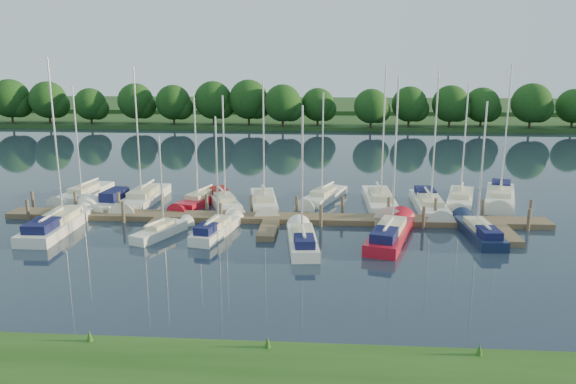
# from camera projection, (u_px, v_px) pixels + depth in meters

# --- Properties ---
(ground) EXTENTS (260.00, 260.00, 0.00)m
(ground) POSITION_uv_depth(u_px,v_px,m) (259.00, 258.00, 33.79)
(ground) COLOR #1B2636
(ground) RESTS_ON ground
(dock) EXTENTS (40.00, 6.00, 0.40)m
(dock) POSITION_uv_depth(u_px,v_px,m) (271.00, 221.00, 40.83)
(dock) COLOR brown
(dock) RESTS_ON ground
(mooring_pilings) EXTENTS (38.24, 2.84, 2.00)m
(mooring_pilings) POSITION_uv_depth(u_px,v_px,m) (273.00, 211.00, 41.83)
(mooring_pilings) COLOR #473D33
(mooring_pilings) RESTS_ON ground
(far_shore) EXTENTS (180.00, 30.00, 0.60)m
(far_shore) POSITION_uv_depth(u_px,v_px,m) (307.00, 119.00, 106.46)
(far_shore) COLOR #1E4119
(far_shore) RESTS_ON ground
(distant_hill) EXTENTS (220.00, 40.00, 1.40)m
(distant_hill) POSITION_uv_depth(u_px,v_px,m) (311.00, 106.00, 130.61)
(distant_hill) COLOR #2B4B21
(distant_hill) RESTS_ON ground
(treeline) EXTENTS (145.12, 8.73, 8.29)m
(treeline) POSITION_uv_depth(u_px,v_px,m) (318.00, 104.00, 93.25)
(treeline) COLOR #38281C
(treeline) RESTS_ON ground
(sailboat_n_0) EXTENTS (2.75, 7.76, 9.79)m
(sailboat_n_0) POSITION_uv_depth(u_px,v_px,m) (83.00, 194.00, 48.32)
(sailboat_n_0) COLOR silver
(sailboat_n_0) RESTS_ON ground
(motorboat) EXTENTS (2.22, 5.76, 1.73)m
(motorboat) POSITION_uv_depth(u_px,v_px,m) (114.00, 203.00, 45.18)
(motorboat) COLOR silver
(motorboat) RESTS_ON ground
(sailboat_n_2) EXTENTS (2.36, 9.00, 11.51)m
(sailboat_n_2) POSITION_uv_depth(u_px,v_px,m) (143.00, 200.00, 46.38)
(sailboat_n_2) COLOR silver
(sailboat_n_2) RESTS_ON ground
(sailboat_n_3) EXTENTS (3.30, 7.12, 9.12)m
(sailboat_n_3) POSITION_uv_depth(u_px,v_px,m) (199.00, 201.00, 46.02)
(sailboat_n_3) COLOR #B01021
(sailboat_n_3) RESTS_ON ground
(sailboat_n_4) EXTENTS (3.94, 7.16, 9.30)m
(sailboat_n_4) POSITION_uv_depth(u_px,v_px,m) (224.00, 203.00, 45.42)
(sailboat_n_4) COLOR silver
(sailboat_n_4) RESTS_ON ground
(sailboat_n_5) EXTENTS (3.04, 8.26, 10.39)m
(sailboat_n_5) POSITION_uv_depth(u_px,v_px,m) (264.00, 204.00, 45.32)
(sailboat_n_5) COLOR silver
(sailboat_n_5) RESTS_ON ground
(sailboat_n_6) EXTENTS (3.96, 7.25, 9.39)m
(sailboat_n_6) POSITION_uv_depth(u_px,v_px,m) (323.00, 198.00, 47.22)
(sailboat_n_6) COLOR silver
(sailboat_n_6) RESTS_ON ground
(sailboat_n_7) EXTENTS (2.44, 9.27, 11.79)m
(sailboat_n_7) POSITION_uv_depth(u_px,v_px,m) (380.00, 203.00, 45.40)
(sailboat_n_7) COLOR silver
(sailboat_n_7) RESTS_ON ground
(sailboat_n_8) EXTENTS (2.21, 9.02, 11.40)m
(sailboat_n_8) POSITION_uv_depth(u_px,v_px,m) (430.00, 206.00, 44.41)
(sailboat_n_8) COLOR silver
(sailboat_n_8) RESTS_ON ground
(sailboat_n_9) EXTENTS (3.64, 8.10, 10.29)m
(sailboat_n_9) POSITION_uv_depth(u_px,v_px,m) (460.00, 201.00, 46.23)
(sailboat_n_9) COLOR silver
(sailboat_n_9) RESTS_ON ground
(sailboat_n_10) EXTENTS (4.41, 9.36, 11.73)m
(sailboat_n_10) POSITION_uv_depth(u_px,v_px,m) (500.00, 197.00, 47.10)
(sailboat_n_10) COLOR silver
(sailboat_n_10) RESTS_ON ground
(sailboat_s_0) EXTENTS (2.42, 9.62, 12.22)m
(sailboat_s_0) POSITION_uv_depth(u_px,v_px,m) (61.00, 224.00, 39.53)
(sailboat_s_0) COLOR silver
(sailboat_s_0) RESTS_ON ground
(sailboat_s_1) EXTENTS (2.99, 5.32, 7.11)m
(sailboat_s_1) POSITION_uv_depth(u_px,v_px,m) (162.00, 232.00, 37.97)
(sailboat_s_1) COLOR silver
(sailboat_s_1) RESTS_ON ground
(sailboat_s_2) EXTENTS (2.62, 6.48, 8.40)m
(sailboat_s_2) POSITION_uv_depth(u_px,v_px,m) (216.00, 230.00, 38.11)
(sailboat_s_2) COLOR silver
(sailboat_s_2) RESTS_ON ground
(sailboat_s_3) EXTENTS (2.39, 7.26, 9.31)m
(sailboat_s_3) POSITION_uv_depth(u_px,v_px,m) (302.00, 241.00, 35.90)
(sailboat_s_3) COLOR silver
(sailboat_s_3) RESTS_ON ground
(sailboat_s_4) EXTENTS (4.01, 8.67, 11.07)m
(sailboat_s_4) POSITION_uv_depth(u_px,v_px,m) (390.00, 235.00, 37.10)
(sailboat_s_4) COLOR #B01021
(sailboat_s_4) RESTS_ON ground
(sailboat_s_5) EXTENTS (2.10, 7.34, 9.40)m
(sailboat_s_5) POSITION_uv_depth(u_px,v_px,m) (479.00, 232.00, 37.73)
(sailboat_s_5) COLOR #101A38
(sailboat_s_5) RESTS_ON ground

